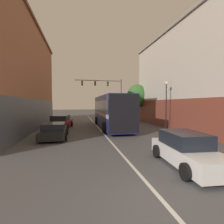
{
  "coord_description": "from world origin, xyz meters",
  "views": [
    {
      "loc": [
        -2.33,
        -4.26,
        2.73
      ],
      "look_at": [
        1.28,
        13.9,
        1.85
      ],
      "focal_mm": 28.0,
      "sensor_mm": 36.0,
      "label": 1
    }
  ],
  "objects_px": {
    "parked_car_left_near": "(54,131)",
    "parked_car_left_mid": "(61,122)",
    "street_lamp": "(166,101)",
    "street_tree_near": "(137,96)",
    "traffic_signal_gantry": "(107,89)",
    "bus": "(111,110)",
    "hatchback_foreground": "(186,150)"
  },
  "relations": [
    {
      "from": "bus",
      "to": "street_lamp",
      "type": "relative_size",
      "value": 2.32
    },
    {
      "from": "parked_car_left_near",
      "to": "street_tree_near",
      "type": "bearing_deg",
      "value": -44.66
    },
    {
      "from": "bus",
      "to": "hatchback_foreground",
      "type": "xyz_separation_m",
      "value": [
        0.92,
        -12.66,
        -1.32
      ]
    },
    {
      "from": "parked_car_left_mid",
      "to": "traffic_signal_gantry",
      "type": "relative_size",
      "value": 0.58
    },
    {
      "from": "parked_car_left_near",
      "to": "street_lamp",
      "type": "xyz_separation_m",
      "value": [
        10.75,
        2.09,
        2.43
      ]
    },
    {
      "from": "street_tree_near",
      "to": "traffic_signal_gantry",
      "type": "bearing_deg",
      "value": 127.95
    },
    {
      "from": "parked_car_left_near",
      "to": "street_tree_near",
      "type": "relative_size",
      "value": 0.78
    },
    {
      "from": "traffic_signal_gantry",
      "to": "parked_car_left_near",
      "type": "bearing_deg",
      "value": -112.89
    },
    {
      "from": "street_tree_near",
      "to": "parked_car_left_mid",
      "type": "bearing_deg",
      "value": -151.31
    },
    {
      "from": "parked_car_left_near",
      "to": "traffic_signal_gantry",
      "type": "height_order",
      "value": "traffic_signal_gantry"
    },
    {
      "from": "street_lamp",
      "to": "street_tree_near",
      "type": "height_order",
      "value": "street_tree_near"
    },
    {
      "from": "parked_car_left_near",
      "to": "parked_car_left_mid",
      "type": "relative_size",
      "value": 0.92
    },
    {
      "from": "hatchback_foreground",
      "to": "street_lamp",
      "type": "xyz_separation_m",
      "value": [
        4.24,
        9.66,
        2.34
      ]
    },
    {
      "from": "bus",
      "to": "parked_car_left_mid",
      "type": "height_order",
      "value": "bus"
    },
    {
      "from": "parked_car_left_near",
      "to": "street_lamp",
      "type": "bearing_deg",
      "value": -80.03
    },
    {
      "from": "bus",
      "to": "traffic_signal_gantry",
      "type": "height_order",
      "value": "traffic_signal_gantry"
    },
    {
      "from": "traffic_signal_gantry",
      "to": "street_lamp",
      "type": "xyz_separation_m",
      "value": [
        3.73,
        -14.53,
        -2.27
      ]
    },
    {
      "from": "parked_car_left_near",
      "to": "traffic_signal_gantry",
      "type": "relative_size",
      "value": 0.53
    },
    {
      "from": "traffic_signal_gantry",
      "to": "street_tree_near",
      "type": "relative_size",
      "value": 1.45
    },
    {
      "from": "parked_car_left_near",
      "to": "traffic_signal_gantry",
      "type": "distance_m",
      "value": 18.65
    },
    {
      "from": "bus",
      "to": "parked_car_left_mid",
      "type": "xyz_separation_m",
      "value": [
        -5.57,
        0.45,
        -1.32
      ]
    },
    {
      "from": "traffic_signal_gantry",
      "to": "street_tree_near",
      "type": "xyz_separation_m",
      "value": [
        3.97,
        -5.09,
        -1.34
      ]
    },
    {
      "from": "parked_car_left_mid",
      "to": "parked_car_left_near",
      "type": "bearing_deg",
      "value": -172.48
    },
    {
      "from": "street_lamp",
      "to": "bus",
      "type": "bearing_deg",
      "value": 149.86
    },
    {
      "from": "parked_car_left_near",
      "to": "parked_car_left_mid",
      "type": "height_order",
      "value": "parked_car_left_mid"
    },
    {
      "from": "parked_car_left_mid",
      "to": "street_tree_near",
      "type": "relative_size",
      "value": 0.84
    },
    {
      "from": "bus",
      "to": "traffic_signal_gantry",
      "type": "relative_size",
      "value": 1.39
    },
    {
      "from": "traffic_signal_gantry",
      "to": "street_tree_near",
      "type": "bearing_deg",
      "value": -52.05
    },
    {
      "from": "bus",
      "to": "hatchback_foreground",
      "type": "height_order",
      "value": "bus"
    },
    {
      "from": "parked_car_left_mid",
      "to": "street_lamp",
      "type": "distance_m",
      "value": 11.5
    },
    {
      "from": "parked_car_left_mid",
      "to": "street_tree_near",
      "type": "height_order",
      "value": "street_tree_near"
    },
    {
      "from": "hatchback_foreground",
      "to": "street_tree_near",
      "type": "relative_size",
      "value": 0.78
    }
  ]
}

